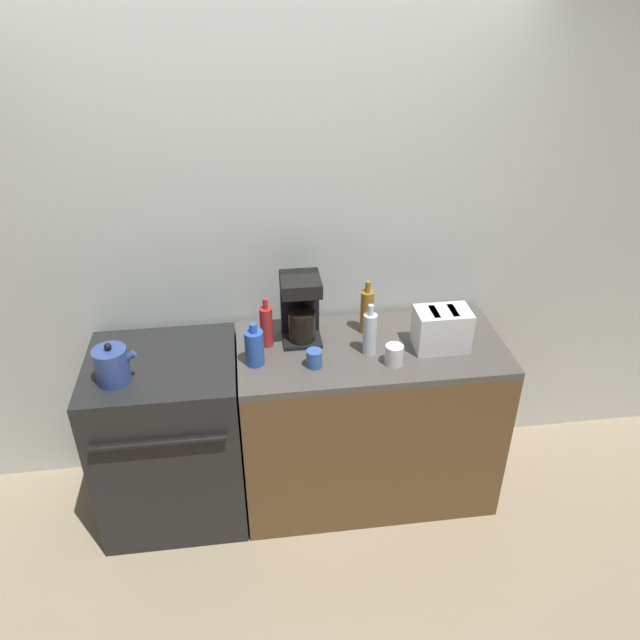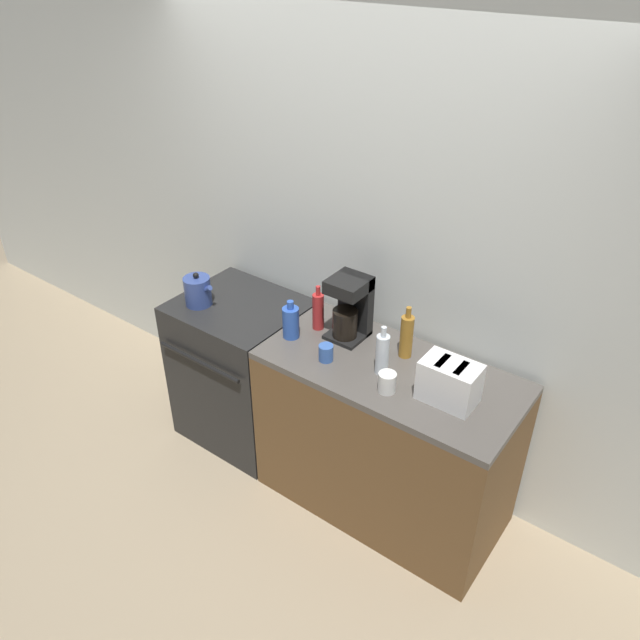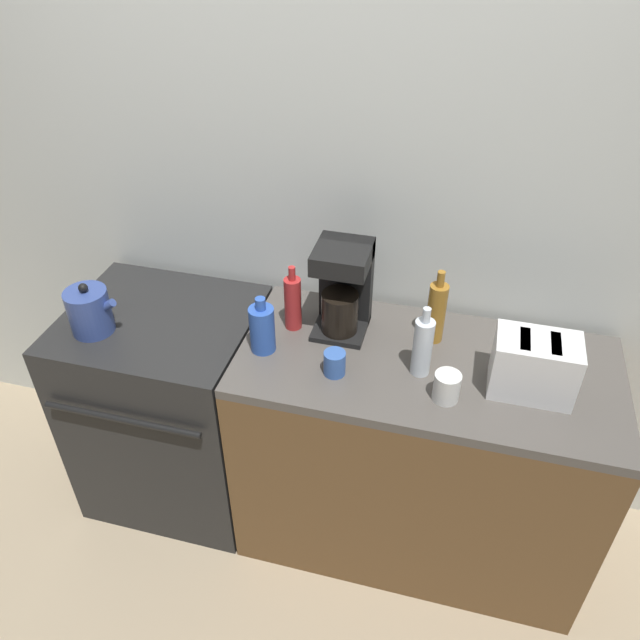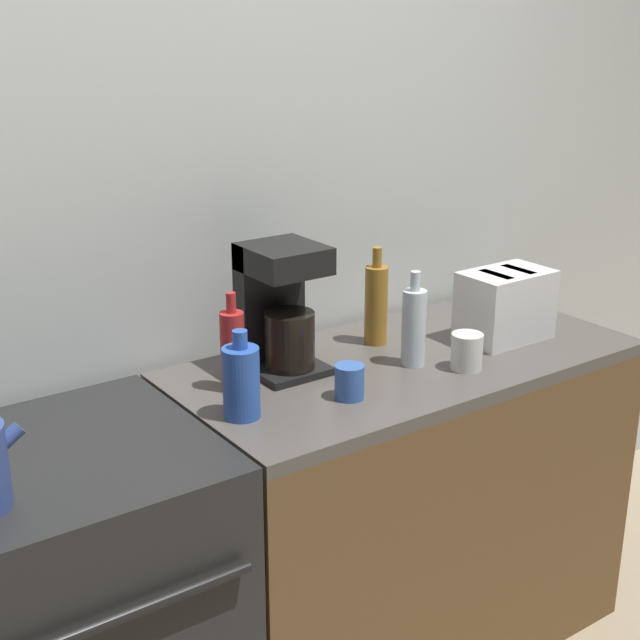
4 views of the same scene
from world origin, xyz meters
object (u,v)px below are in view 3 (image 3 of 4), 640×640
(bottle_red, at_px, (293,302))
(kettle, at_px, (90,311))
(bottle_amber, at_px, (436,312))
(toaster, at_px, (534,366))
(bottle_blue, at_px, (262,328))
(stove, at_px, (173,404))
(cup_blue, at_px, (335,363))
(coffee_maker, at_px, (343,286))
(cup_white, at_px, (447,387))
(bottle_clear, at_px, (423,346))

(bottle_red, bearing_deg, kettle, -163.48)
(bottle_amber, bearing_deg, toaster, -29.43)
(bottle_blue, relative_size, bottle_amber, 0.76)
(stove, distance_m, toaster, 1.46)
(bottle_blue, bearing_deg, bottle_amber, 20.15)
(stove, bearing_deg, kettle, -145.30)
(toaster, height_order, cup_blue, toaster)
(stove, xyz_separation_m, kettle, (-0.18, -0.13, 0.54))
(toaster, relative_size, cup_blue, 3.01)
(coffee_maker, relative_size, bottle_red, 1.34)
(cup_blue, relative_size, cup_white, 0.88)
(toaster, relative_size, bottle_red, 1.02)
(bottle_blue, xyz_separation_m, bottle_red, (0.07, 0.15, 0.02))
(cup_blue, bearing_deg, bottle_amber, 42.09)
(toaster, height_order, cup_white, toaster)
(stove, bearing_deg, cup_white, -8.24)
(bottle_blue, xyz_separation_m, bottle_clear, (0.55, 0.02, 0.02))
(bottle_red, bearing_deg, coffee_maker, 15.71)
(cup_white, bearing_deg, bottle_red, 157.53)
(toaster, distance_m, cup_blue, 0.64)
(kettle, bearing_deg, bottle_amber, 12.42)
(stove, bearing_deg, bottle_red, 8.90)
(bottle_blue, bearing_deg, cup_blue, -12.51)
(kettle, distance_m, coffee_maker, 0.91)
(bottle_blue, height_order, cup_blue, bottle_blue)
(bottle_blue, distance_m, bottle_red, 0.17)
(coffee_maker, xyz_separation_m, cup_white, (0.41, -0.29, -0.13))
(bottle_red, distance_m, bottle_amber, 0.51)
(kettle, relative_size, bottle_red, 0.79)
(bottle_blue, bearing_deg, toaster, 1.44)
(coffee_maker, relative_size, bottle_amber, 1.21)
(coffee_maker, relative_size, cup_blue, 3.97)
(kettle, relative_size, bottle_amber, 0.71)
(stove, height_order, coffee_maker, coffee_maker)
(stove, relative_size, toaster, 3.59)
(bottle_blue, distance_m, bottle_amber, 0.61)
(coffee_maker, relative_size, bottle_blue, 1.60)
(coffee_maker, bearing_deg, cup_white, -35.34)
(bottle_amber, bearing_deg, cup_white, -76.17)
(bottle_red, bearing_deg, cup_blue, -45.68)
(cup_white, bearing_deg, kettle, 178.56)
(kettle, xyz_separation_m, bottle_clear, (1.18, 0.08, 0.02))
(coffee_maker, bearing_deg, bottle_red, -164.29)
(bottle_red, distance_m, cup_blue, 0.30)
(coffee_maker, bearing_deg, bottle_amber, 1.61)
(toaster, xyz_separation_m, bottle_blue, (-0.90, -0.02, -0.01))
(toaster, bearing_deg, bottle_amber, 150.57)
(kettle, bearing_deg, cup_white, -1.44)
(cup_blue, bearing_deg, bottle_red, 134.32)
(toaster, bearing_deg, cup_white, -156.78)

